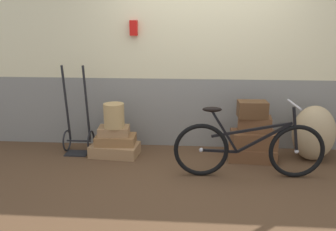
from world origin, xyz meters
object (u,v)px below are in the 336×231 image
object	(u,v)px
suitcase_0	(115,150)
burlap_sack	(314,133)
suitcase_3	(252,153)
luggage_trolley	(78,132)
suitcase_4	(253,139)
suitcase_1	(116,140)
suitcase_2	(114,131)
wicker_basket	(114,116)
suitcase_6	(252,109)
suitcase_5	(254,124)
bicycle	(248,149)

from	to	relation	value
suitcase_0	burlap_sack	xyz separation A→B (m)	(2.61, 0.05, 0.28)
suitcase_3	luggage_trolley	xyz separation A→B (m)	(-2.36, 0.10, 0.19)
suitcase_4	luggage_trolley	distance (m)	2.37
luggage_trolley	suitcase_1	bearing A→B (deg)	-8.68
suitcase_2	wicker_basket	world-z (taller)	wicker_basket
suitcase_6	suitcase_3	bearing A→B (deg)	29.71
suitcase_1	suitcase_6	xyz separation A→B (m)	(1.78, -0.03, 0.46)
suitcase_2	suitcase_6	bearing A→B (deg)	-6.39
suitcase_5	bicycle	size ratio (longest dim) A/B	0.24
suitcase_3	burlap_sack	size ratio (longest dim) A/B	0.84
luggage_trolley	bicycle	size ratio (longest dim) A/B	0.70
suitcase_2	suitcase_6	world-z (taller)	suitcase_6
suitcase_6	burlap_sack	xyz separation A→B (m)	(0.81, 0.06, -0.32)
suitcase_1	suitcase_6	size ratio (longest dim) A/B	1.45
suitcase_2	bicycle	distance (m)	1.79
suitcase_0	suitcase_6	xyz separation A→B (m)	(1.80, -0.01, 0.60)
suitcase_0	suitcase_3	bearing A→B (deg)	5.54
suitcase_0	suitcase_3	xyz separation A→B (m)	(1.83, 0.01, 0.01)
suitcase_6	luggage_trolley	bearing A→B (deg)	175.35
wicker_basket	luggage_trolley	distance (m)	0.61
suitcase_4	suitcase_5	bearing A→B (deg)	81.79
suitcase_3	luggage_trolley	bearing A→B (deg)	-177.74
suitcase_4	suitcase_5	size ratio (longest dim) A/B	1.34
suitcase_0	suitcase_1	size ratio (longest dim) A/B	1.19
suitcase_0	burlap_sack	distance (m)	2.62
bicycle	suitcase_4	bearing A→B (deg)	74.27
burlap_sack	suitcase_5	bearing A→B (deg)	-178.18
wicker_basket	suitcase_3	bearing A→B (deg)	0.13
suitcase_2	luggage_trolley	world-z (taller)	luggage_trolley
suitcase_1	suitcase_5	bearing A→B (deg)	-2.08
bicycle	suitcase_5	bearing A→B (deg)	74.80
suitcase_3	suitcase_6	bearing A→B (deg)	-143.89
suitcase_3	wicker_basket	distance (m)	1.88
suitcase_4	burlap_sack	bearing A→B (deg)	1.71
suitcase_1	suitcase_4	world-z (taller)	suitcase_4
suitcase_4	suitcase_0	bearing A→B (deg)	177.32
suitcase_3	suitcase_5	world-z (taller)	suitcase_5
suitcase_6	wicker_basket	bearing A→B (deg)	177.71
suitcase_3	luggage_trolley	world-z (taller)	luggage_trolley
wicker_basket	bicycle	world-z (taller)	bicycle
suitcase_3	suitcase_5	xyz separation A→B (m)	(0.01, 0.02, 0.39)
suitcase_6	bicycle	bearing A→B (deg)	-103.57
suitcase_0	suitcase_1	world-z (taller)	suitcase_1
suitcase_5	burlap_sack	size ratio (longest dim) A/B	0.58
suitcase_1	luggage_trolley	world-z (taller)	luggage_trolley
suitcase_1	burlap_sack	world-z (taller)	burlap_sack
suitcase_0	suitcase_6	world-z (taller)	suitcase_6
suitcase_5	burlap_sack	world-z (taller)	burlap_sack
suitcase_3	suitcase_6	world-z (taller)	suitcase_6
suitcase_1	suitcase_6	distance (m)	1.84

